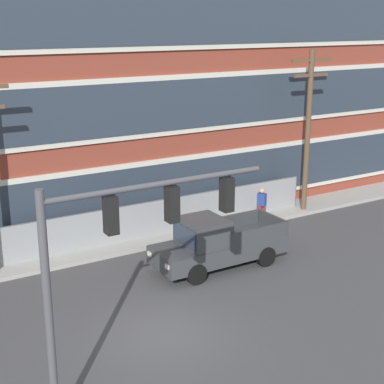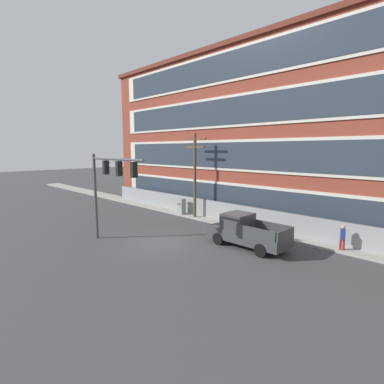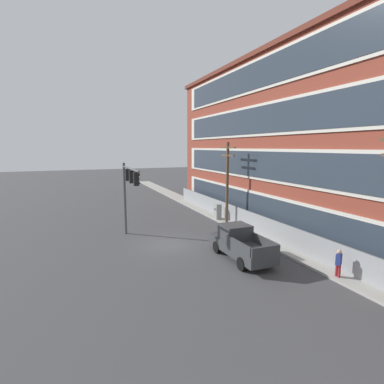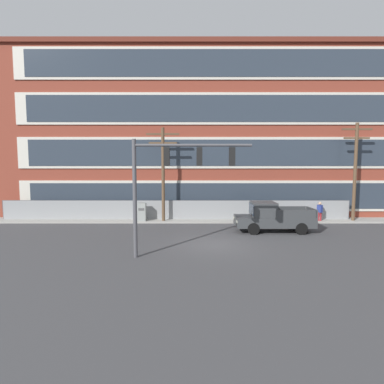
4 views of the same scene
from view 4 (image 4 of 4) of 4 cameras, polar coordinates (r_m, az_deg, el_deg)
ground_plane at (r=17.79m, az=4.24°, el=-9.97°), size 160.00×160.00×0.00m
sidewalk_building_side at (r=25.01m, az=2.96°, el=-5.39°), size 80.00×2.00×0.16m
brick_mill_building at (r=32.19m, az=11.84°, el=10.18°), size 46.78×12.23×15.08m
chain_link_fence at (r=24.98m, az=-3.15°, el=-3.52°), size 28.88×0.06×1.74m
traffic_signal_mast at (r=14.77m, az=-3.77°, el=3.97°), size 5.86×0.43×5.90m
pickup_truck_dark_grey at (r=21.65m, az=14.90°, el=-4.78°), size 5.41×2.06×2.09m
utility_pole_near_corner at (r=24.06m, az=-5.60°, el=4.20°), size 2.62×0.26×7.59m
utility_pole_midblock at (r=27.40m, az=28.59°, el=4.07°), size 2.39×0.26×7.99m
electrical_cabinet at (r=24.51m, az=-9.59°, el=-3.93°), size 0.66×0.56×1.62m
pedestrian_near_cabinet at (r=26.29m, az=23.09°, el=-3.30°), size 0.40×0.47×1.69m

